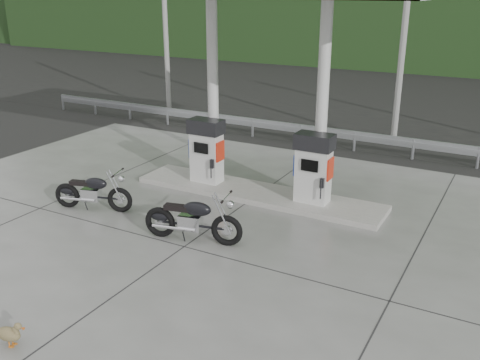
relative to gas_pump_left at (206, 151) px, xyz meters
The scene contains 15 objects.
ground 3.16m from the gas_pump_left, 57.38° to the right, with size 160.00×160.00×0.00m, color black.
forecourt_apron 3.15m from the gas_pump_left, 57.38° to the right, with size 18.00×14.00×0.02m, color slate.
pump_island 1.87m from the gas_pump_left, ahead, with size 7.00×1.40×0.15m, color gray.
gas_pump_left is the anchor object (origin of this frame).
gas_pump_right 3.20m from the gas_pump_left, ahead, with size 0.95×0.55×1.80m, color silver, non-canonical shape.
canopy_column_left 1.65m from the gas_pump_left, 90.00° to the left, with size 0.30×0.30×5.00m, color silver.
canopy_column_right 3.60m from the gas_pump_left, ahead, with size 0.30×0.30×5.00m, color silver.
guardrail 5.74m from the gas_pump_left, 73.78° to the left, with size 26.00×0.16×1.42m, color #999CA0, non-canonical shape.
road 9.20m from the gas_pump_left, 79.92° to the left, with size 60.00×7.00×0.01m, color black.
utility_pole_a 9.93m from the gas_pump_left, 132.44° to the left, with size 0.22×0.22×8.00m, color gray.
utility_pole_b 8.40m from the gas_pump_left, 62.78° to the left, with size 0.22×0.22×8.00m, color gray.
tree_band 27.61m from the gas_pump_left, 86.67° to the left, with size 80.00×6.00×6.00m, color black.
motorcycle_left 3.34m from the gas_pump_left, 119.44° to the right, with size 1.97×0.62×0.93m, color black, non-canonical shape.
motorcycle_right 3.57m from the gas_pump_left, 62.97° to the right, with size 2.16×0.68×1.02m, color black, non-canonical shape.
duck 7.80m from the gas_pump_left, 81.76° to the right, with size 0.54×0.15×0.39m, color brown, non-canonical shape.
Camera 1 is at (6.15, -9.64, 5.38)m, focal length 40.00 mm.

